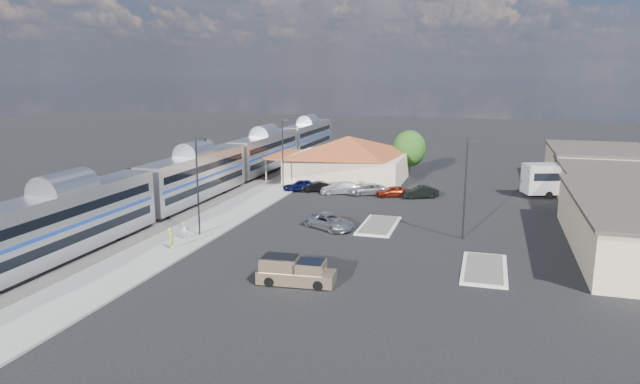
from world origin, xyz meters
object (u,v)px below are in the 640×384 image
(coach_bus, at_px, (576,178))
(suv, at_px, (330,221))
(station_depot, at_px, (348,158))
(pickup_truck, at_px, (297,272))

(coach_bus, bearing_deg, suv, 113.25)
(station_depot, xyz_separation_m, pickup_truck, (5.88, -38.78, -2.24))
(suv, height_order, coach_bus, coach_bus)
(station_depot, relative_size, suv, 3.47)
(station_depot, distance_m, suv, 24.71)
(suv, relative_size, coach_bus, 0.42)
(station_depot, height_order, suv, station_depot)
(station_depot, xyz_separation_m, suv, (4.24, -24.23, -2.40))
(coach_bus, bearing_deg, station_depot, 66.90)
(coach_bus, bearing_deg, pickup_truck, 129.11)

